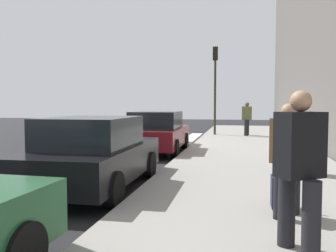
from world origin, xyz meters
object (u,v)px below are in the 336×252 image
Objects in this scene: rolling_suitcase at (279,192)px; traffic_light_pole at (215,76)px; parked_car_maroon at (157,132)px; parked_car_black at (94,153)px; pedestrian_olive_coat at (247,118)px; pedestrian_black_coat at (299,167)px; pedestrian_burgundy_coat at (294,135)px; pedestrian_brown_coat at (288,157)px.

traffic_light_pole is at bearing 8.09° from rolling_suitcase.
parked_car_black is at bearing 179.92° from parked_car_maroon.
pedestrian_olive_coat reaches higher than parked_car_maroon.
parked_car_maroon is 9.31m from pedestrian_black_coat.
pedestrian_olive_coat is at bearing 1.05° from rolling_suitcase.
parked_car_black is 5.74m from parked_car_maroon.
pedestrian_burgundy_coat is (-10.18, -0.91, -0.04)m from pedestrian_olive_coat.
traffic_light_pole is (10.40, 2.58, 2.25)m from pedestrian_burgundy_coat.
rolling_suitcase is (0.44, 0.07, -0.62)m from pedestrian_brown_coat.
pedestrian_brown_coat is (-7.30, -3.62, 0.26)m from parked_car_maroon.
pedestrian_burgundy_coat is (1.97, -4.22, 0.28)m from parked_car_black.
traffic_light_pole reaches higher than parked_car_black.
parked_car_maroon is 8.15m from pedestrian_brown_coat.
traffic_light_pole is (12.37, -1.64, 2.53)m from parked_car_black.
pedestrian_olive_coat is 13.29m from rolling_suitcase.
pedestrian_olive_coat is (6.41, -3.31, 0.32)m from parked_car_maroon.
parked_car_maroon is 7.29m from traffic_light_pole.
pedestrian_brown_coat reaches higher than parked_car_maroon.
traffic_light_pole reaches higher than pedestrian_brown_coat.
rolling_suitcase is (-13.49, -1.92, -2.88)m from traffic_light_pole.
parked_car_black is 4.59m from pedestrian_black_coat.
pedestrian_black_coat is at bearing -178.96° from pedestrian_olive_coat.
pedestrian_olive_coat is 0.37× the size of traffic_light_pole.
pedestrian_brown_coat is at bearing -178.68° from pedestrian_olive_coat.
pedestrian_brown_coat reaches higher than rolling_suitcase.
pedestrian_brown_coat is at bearing -153.61° from parked_car_maroon.
pedestrian_black_coat is (-15.00, -0.27, 0.02)m from pedestrian_olive_coat.
pedestrian_brown_coat is 0.92× the size of pedestrian_black_coat.
pedestrian_olive_coat is (13.71, 0.31, 0.06)m from pedestrian_brown_coat.
pedestrian_brown_coat is at bearing -171.88° from traffic_light_pole.
parked_car_maroon is 2.41× the size of pedestrian_olive_coat.
pedestrian_black_coat is 1.86m from rolling_suitcase.
parked_car_maroon is at bearing 152.70° from pedestrian_olive_coat.
pedestrian_brown_coat is 0.94× the size of pedestrian_olive_coat.
pedestrian_olive_coat is at bearing 1.04° from pedestrian_black_coat.
traffic_light_pole is at bearing -13.83° from parked_car_maroon.
pedestrian_burgundy_coat is at bearing -65.00° from parked_car_black.
parked_car_black and parked_car_maroon have the same top height.
pedestrian_burgundy_coat is at bearing -7.51° from pedestrian_black_coat.
traffic_light_pole reaches higher than parked_car_maroon.
pedestrian_burgundy_coat is 3.22m from rolling_suitcase.
pedestrian_black_coat is at bearing -128.48° from parked_car_black.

